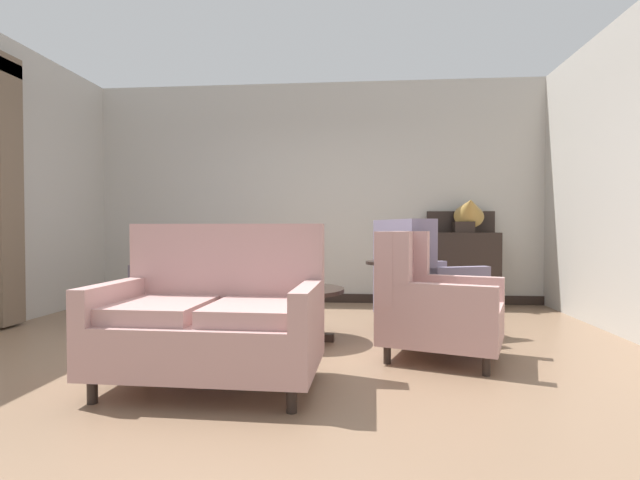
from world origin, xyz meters
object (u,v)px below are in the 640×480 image
(settee, at_px, (213,319))
(side_table, at_px, (393,290))
(porcelain_vase, at_px, (300,272))
(armchair_beside_settee, at_px, (431,304))
(armchair_far_left, at_px, (186,282))
(armchair_foreground_right, at_px, (420,285))
(sideboard, at_px, (463,265))
(gramophone, at_px, (469,211))
(coffee_table, at_px, (295,297))

(settee, xyz_separation_m, side_table, (1.26, 1.57, -0.00))
(porcelain_vase, bearing_deg, armchair_beside_settee, -24.63)
(armchair_far_left, relative_size, side_table, 1.66)
(side_table, bearing_deg, armchair_foreground_right, 29.26)
(side_table, bearing_deg, sideboard, 58.93)
(settee, distance_m, armchair_beside_settee, 1.69)
(porcelain_vase, xyz_separation_m, gramophone, (1.91, 1.88, 0.62))
(armchair_foreground_right, distance_m, armchair_beside_settee, 0.97)
(settee, xyz_separation_m, armchair_beside_settee, (1.50, 0.77, -0.00))
(coffee_table, height_order, porcelain_vase, porcelain_vase)
(porcelain_vase, height_order, gramophone, gramophone)
(coffee_table, distance_m, porcelain_vase, 0.24)
(armchair_foreground_right, height_order, side_table, armchair_foreground_right)
(side_table, bearing_deg, porcelain_vase, -160.33)
(coffee_table, xyz_separation_m, armchair_beside_settee, (1.15, -0.48, 0.03))
(armchair_far_left, height_order, gramophone, gramophone)
(side_table, distance_m, gramophone, 2.07)
(porcelain_vase, height_order, armchair_far_left, armchair_far_left)
(gramophone, bearing_deg, settee, -126.32)
(coffee_table, xyz_separation_m, armchair_far_left, (-1.32, 0.79, 0.03))
(coffee_table, xyz_separation_m, gramophone, (1.96, 1.90, 0.85))
(gramophone, bearing_deg, sideboard, 118.65)
(armchair_far_left, bearing_deg, settee, 61.63)
(armchair_far_left, distance_m, armchair_beside_settee, 2.77)
(settee, bearing_deg, side_table, 53.07)
(gramophone, bearing_deg, armchair_beside_settee, -108.85)
(porcelain_vase, bearing_deg, gramophone, 44.54)
(side_table, relative_size, sideboard, 0.57)
(armchair_far_left, bearing_deg, sideboard, 146.95)
(porcelain_vase, height_order, settee, settee)
(sideboard, bearing_deg, settee, -124.91)
(sideboard, distance_m, gramophone, 0.70)
(porcelain_vase, xyz_separation_m, side_table, (0.85, 0.31, -0.20))
(settee, relative_size, sideboard, 1.12)
(armchair_beside_settee, bearing_deg, settee, 136.40)
(porcelain_vase, height_order, armchair_beside_settee, armchair_beside_settee)
(sideboard, height_order, gramophone, gramophone)
(coffee_table, relative_size, side_table, 1.28)
(sideboard, bearing_deg, armchair_far_left, -159.42)
(coffee_table, distance_m, armchair_foreground_right, 1.28)
(coffee_table, relative_size, settee, 0.64)
(side_table, distance_m, sideboard, 1.96)
(side_table, height_order, gramophone, gramophone)
(armchair_foreground_right, distance_m, armchair_far_left, 2.52)
(side_table, bearing_deg, settee, -128.63)
(coffee_table, bearing_deg, armchair_foreground_right, 22.21)
(coffee_table, distance_m, armchair_far_left, 1.53)
(side_table, bearing_deg, coffee_table, -160.13)
(armchair_far_left, relative_size, gramophone, 2.08)
(coffee_table, height_order, armchair_beside_settee, armchair_beside_settee)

